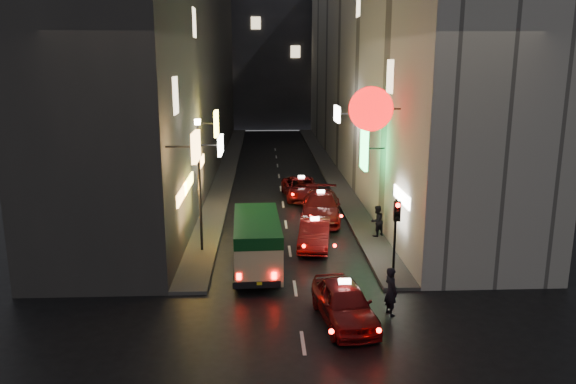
{
  "coord_description": "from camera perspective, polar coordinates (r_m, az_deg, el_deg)",
  "views": [
    {
      "loc": [
        -1.23,
        -12.61,
        8.99
      ],
      "look_at": [
        -0.09,
        13.0,
        2.94
      ],
      "focal_mm": 35.0,
      "sensor_mm": 36.0,
      "label": 1
    }
  ],
  "objects": [
    {
      "name": "minibus",
      "position": [
        24.32,
        -3.17,
        -4.7
      ],
      "size": [
        2.12,
        5.56,
        2.36
      ],
      "color": "beige",
      "rests_on": "ground"
    },
    {
      "name": "building_left",
      "position": [
        47.1,
        -11.11,
        13.05
      ],
      "size": [
        7.5,
        52.0,
        18.0
      ],
      "color": "#33302E",
      "rests_on": "ground"
    },
    {
      "name": "pedestrian_crossing",
      "position": [
        20.73,
        10.42,
        -9.58
      ],
      "size": [
        0.62,
        0.77,
        2.04
      ],
      "primitive_type": "imported",
      "rotation": [
        0.0,
        0.0,
        1.89
      ],
      "color": "black",
      "rests_on": "ground"
    },
    {
      "name": "sidewalk_right",
      "position": [
        47.77,
        4.08,
        2.49
      ],
      "size": [
        1.5,
        52.0,
        0.15
      ],
      "primitive_type": "cube",
      "color": "#413E3C",
      "rests_on": "ground"
    },
    {
      "name": "building_right",
      "position": [
        47.51,
        8.88,
        13.14
      ],
      "size": [
        8.36,
        52.0,
        18.0
      ],
      "color": "#A9A39B",
      "rests_on": "ground"
    },
    {
      "name": "taxi_near",
      "position": [
        20.04,
        5.74,
        -10.82
      ],
      "size": [
        2.85,
        5.47,
        1.83
      ],
      "color": "#640E0F",
      "rests_on": "ground"
    },
    {
      "name": "taxi_second",
      "position": [
        27.58,
        2.73,
        -4.02
      ],
      "size": [
        2.75,
        5.23,
        1.76
      ],
      "color": "#640E0F",
      "rests_on": "ground"
    },
    {
      "name": "traffic_light",
      "position": [
        22.62,
        10.94,
        -3.15
      ],
      "size": [
        0.26,
        0.43,
        3.5
      ],
      "color": "black",
      "rests_on": "sidewalk_right"
    },
    {
      "name": "taxi_far",
      "position": [
        37.24,
        1.38,
        0.56
      ],
      "size": [
        2.42,
        5.14,
        1.76
      ],
      "color": "#640E0F",
      "rests_on": "ground"
    },
    {
      "name": "lamp_post",
      "position": [
        26.32,
        -8.99,
        1.57
      ],
      "size": [
        0.28,
        0.28,
        6.22
      ],
      "color": "black",
      "rests_on": "sidewalk_left"
    },
    {
      "name": "taxi_third",
      "position": [
        32.22,
        3.35,
        -1.24
      ],
      "size": [
        2.99,
        6.03,
        2.02
      ],
      "color": "#640E0F",
      "rests_on": "ground"
    },
    {
      "name": "building_far",
      "position": [
        78.65,
        -1.72,
        14.74
      ],
      "size": [
        30.0,
        10.0,
        22.0
      ],
      "primitive_type": "cube",
      "color": "#37383D",
      "rests_on": "ground"
    },
    {
      "name": "pedestrian_sidewalk",
      "position": [
        29.07,
        9.02,
        -2.71
      ],
      "size": [
        0.81,
        0.74,
        1.83
      ],
      "primitive_type": "imported",
      "rotation": [
        0.0,
        0.0,
        3.75
      ],
      "color": "black",
      "rests_on": "sidewalk_right"
    },
    {
      "name": "sidewalk_left",
      "position": [
        47.55,
        -6.16,
        2.4
      ],
      "size": [
        1.5,
        52.0,
        0.15
      ],
      "primitive_type": "cube",
      "color": "#413E3C",
      "rests_on": "ground"
    }
  ]
}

